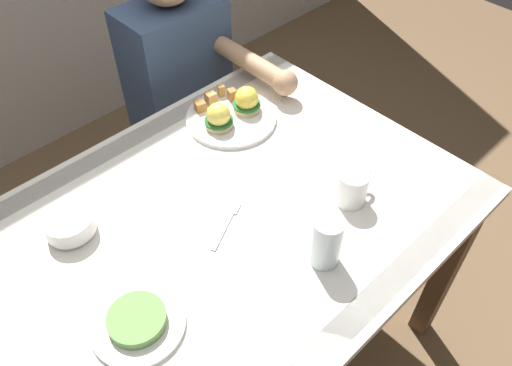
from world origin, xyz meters
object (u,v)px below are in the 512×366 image
Objects in this scene: dining_table at (228,240)px; coffee_mug at (353,186)px; fork at (227,223)px; side_plate at (138,322)px; fruit_bowl at (69,224)px; eggs_benedict_plate at (231,113)px; water_glass_near at (326,244)px; diner_person at (185,87)px.

dining_table is 10.76× the size of coffee_mug.
side_plate is (-0.31, -0.08, 0.01)m from fork.
coffee_mug is at bearing -34.89° from fruit_bowl.
eggs_benedict_plate reaches higher than fruit_bowl.
fork is 0.26m from water_glass_near.
side_plate is (-0.59, -0.37, -0.01)m from eggs_benedict_plate.
fruit_bowl is 0.11× the size of diner_person.
fruit_bowl is 0.32m from side_plate.
fruit_bowl reaches higher than dining_table.
water_glass_near is 0.91m from diner_person.
water_glass_near reaches higher than side_plate.
eggs_benedict_plate is 0.55m from water_glass_near.
side_plate reaches higher than dining_table.
coffee_mug is 0.60m from side_plate.
fork is at bearing 150.41° from coffee_mug.
dining_table is 0.11m from fork.
water_glass_near reaches higher than fork.
coffee_mug is 0.20m from water_glass_near.
water_glass_near is (0.07, -0.26, 0.17)m from dining_table.
coffee_mug is (0.57, -0.40, 0.02)m from fruit_bowl.
eggs_benedict_plate is 0.40m from fork.
dining_table is 10.00× the size of fruit_bowl.
side_plate is at bearing -166.13° from fork.
coffee_mug is (0.01, -0.45, 0.02)m from eggs_benedict_plate.
water_glass_near is (0.38, -0.47, 0.03)m from fruit_bowl.
diner_person is (0.33, 0.60, 0.02)m from dining_table.
diner_person is at bearing 85.25° from coffee_mug.
dining_table is 4.44× the size of eggs_benedict_plate.
fork is at bearing 13.87° from side_plate.
fruit_bowl is 0.69m from coffee_mug.
fruit_bowl is at bearing 128.82° from water_glass_near.
fork is (-0.02, -0.02, 0.11)m from dining_table.
fork is 0.13× the size of diner_person.
fork is 0.73× the size of side_plate.
eggs_benedict_plate is 0.24× the size of diner_person.
coffee_mug reaches higher than fork.
water_glass_near is at bearing -68.73° from fork.
fruit_bowl is 0.75m from diner_person.
coffee_mug reaches higher than side_plate.
water_glass_near is at bearing -158.27° from coffee_mug.
fork is 0.32m from side_plate.
eggs_benedict_plate is 1.85× the size of fork.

